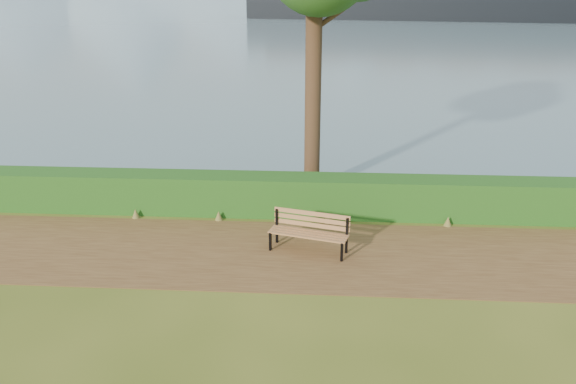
{
  "coord_description": "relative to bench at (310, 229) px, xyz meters",
  "views": [
    {
      "loc": [
        1.44,
        -10.65,
        5.47
      ],
      "look_at": [
        0.68,
        1.2,
        1.1
      ],
      "focal_mm": 35.0,
      "sensor_mm": 36.0,
      "label": 1
    }
  ],
  "objects": [
    {
      "name": "bench",
      "position": [
        0.0,
        0.0,
        0.0
      ],
      "size": [
        1.79,
        0.94,
        0.86
      ],
      "rotation": [
        0.0,
        0.0,
        -0.27
      ],
      "color": "black",
      "rests_on": "ground"
    },
    {
      "name": "ground",
      "position": [
        -1.19,
        -0.51,
        -0.5
      ],
      "size": [
        140.0,
        140.0,
        0.0
      ],
      "primitive_type": "plane",
      "color": "#465719",
      "rests_on": "ground"
    },
    {
      "name": "path",
      "position": [
        -1.19,
        -0.21,
        -0.49
      ],
      "size": [
        40.0,
        3.4,
        0.01
      ],
      "primitive_type": "cube",
      "color": "brown",
      "rests_on": "ground"
    },
    {
      "name": "hedge",
      "position": [
        -1.19,
        2.09,
        0.0
      ],
      "size": [
        32.0,
        0.85,
        1.0
      ],
      "primitive_type": "cube",
      "color": "#1C4B15",
      "rests_on": "ground"
    }
  ]
}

